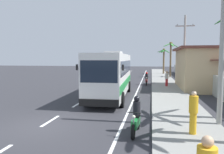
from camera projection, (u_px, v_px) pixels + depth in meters
ground_plane at (43, 126)px, 10.38m from camera, size 160.00×160.00×0.00m
sidewalk_kerb at (170, 95)px, 18.96m from camera, size 3.20×90.00×0.14m
lane_markings at (127, 88)px, 24.06m from camera, size 3.93×71.00×0.01m
boundary_wall at (205, 81)px, 22.12m from camera, size 0.24×60.00×1.81m
coach_bus_foreground at (112, 73)px, 17.96m from camera, size 3.15×10.66×3.86m
motorcycle_beside_bus at (136, 118)px, 9.30m from camera, size 0.56×1.96×1.63m
motorcycle_trailing at (147, 80)px, 26.56m from camera, size 0.56×1.96×1.57m
pedestrian_midwalk at (193, 112)px, 8.80m from camera, size 0.36×0.36×1.78m
pedestrian_far_walk at (167, 78)px, 24.19m from camera, size 0.36×0.36×1.70m
utility_pole_nearest at (222, 19)px, 9.83m from camera, size 2.78×0.24×9.55m
utility_pole_mid at (184, 49)px, 25.08m from camera, size 2.18×0.24×8.21m
palm_nearest at (171, 53)px, 36.69m from camera, size 2.79×3.08×6.07m
palm_third at (188, 54)px, 35.70m from camera, size 2.84×2.67×5.21m
palm_farthest at (164, 56)px, 44.26m from camera, size 2.69×2.75×5.32m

